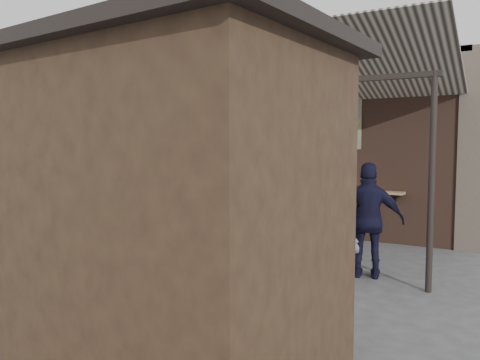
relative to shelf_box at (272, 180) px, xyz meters
The scene contains 33 objects.
ground 2.81m from the shelf_box, 113.64° to the right, with size 70.00×70.00×0.00m, color #474749.
brick_wall 1.31m from the shelf_box, 158.33° to the left, with size 10.00×0.40×4.00m, color brown.
pier_left 6.26m from the shelf_box, behind, with size 0.50×0.50×4.00m, color #4C4238.
pier_right 4.28m from the shelf_box, ahead, with size 0.50×0.50×4.00m, color #4C4238.
eating_counter 1.02m from the shelf_box, behind, with size 8.00×0.32×0.05m, color #9E7A51.
shelf_box is the anchor object (origin of this frame).
tapestry_redgold 4.93m from the shelf_box, behind, with size 1.50×0.02×2.00m, color maroon.
tapestry_sun 3.22m from the shelf_box, behind, with size 1.50×0.02×2.00m, color orange.
tapestry_orange 1.89m from the shelf_box, 165.71° to the left, with size 1.50×0.02×2.00m, color #AE4615.
tapestry_multi 2.18m from the shelf_box, ahead, with size 1.50×0.02×2.00m, color #285494.
hang_rail 2.91m from the shelf_box, behind, with size 0.06×0.06×9.50m, color black.
scooter_stool_0 4.13m from the shelf_box, behind, with size 0.34×0.75×0.71m, color #18614C, non-canonical shape.
scooter_stool_1 3.54m from the shelf_box, behind, with size 0.37×0.81×0.77m, color #0D5D29, non-canonical shape.
scooter_stool_2 2.96m from the shelf_box, behind, with size 0.37×0.82×0.78m, color black, non-canonical shape.
scooter_stool_3 2.44m from the shelf_box, behind, with size 0.39×0.87×0.82m, color navy, non-canonical shape.
scooter_stool_4 1.89m from the shelf_box, 168.67° to the right, with size 0.35×0.77×0.73m, color black, non-canonical shape.
scooter_stool_5 1.42m from the shelf_box, 165.63° to the right, with size 0.36×0.81×0.77m, color #1B1753, non-canonical shape.
scooter_stool_6 0.99m from the shelf_box, 149.43° to the right, with size 0.39×0.86×0.82m, color #A22C0C, non-canonical shape.
scooter_stool_7 0.91m from the shelf_box, 75.27° to the right, with size 0.36×0.81×0.77m, color maroon, non-canonical shape.
diner_left 4.61m from the shelf_box, behind, with size 0.67×0.44×1.84m, color #94C1D8.
diner_right 2.17m from the shelf_box, 159.57° to the right, with size 0.82×0.64×1.69m, color #33282B.
shopper_navy 3.93m from the shelf_box, 41.21° to the right, with size 1.07×0.45×1.83m, color black.
shopper_grey 4.05m from the shelf_box, 51.27° to the right, with size 1.18×0.68×1.82m, color slate.
shopper_tan 2.63m from the shelf_box, 42.67° to the right, with size 0.88×0.57×1.80m, color tan.
market_stall 6.84m from the shelf_box, 71.47° to the right, with size 2.68×2.01×2.90m, color black.
stall_roof 7.05m from the shelf_box, 71.47° to the right, with size 3.00×2.31×0.12m, color black.
stall_sign 5.97m from the shelf_box, 67.46° to the right, with size 1.20×0.04×0.50m, color gold.
stall_shelf 5.91m from the shelf_box, 67.46° to the right, with size 2.22×0.10×0.06m, color #473321.
awning_canvas 3.66m from the shelf_box, 29.31° to the right, with size 3.20×3.40×0.03m, color beige.
awning_ledger 3.67m from the shelf_box, ahead, with size 3.30×0.08×0.12m, color #33261C.
awning_header 4.24m from the shelf_box, 49.31° to the right, with size 3.00×0.08×0.08m, color black.
awning_post_left 3.11m from the shelf_box, 69.34° to the right, with size 0.09×0.09×3.10m, color black.
awning_post_right 4.86m from the shelf_box, 36.68° to the right, with size 0.09×0.09×3.10m, color black.
Camera 1 is at (5.82, -7.61, 2.10)m, focal length 35.00 mm.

